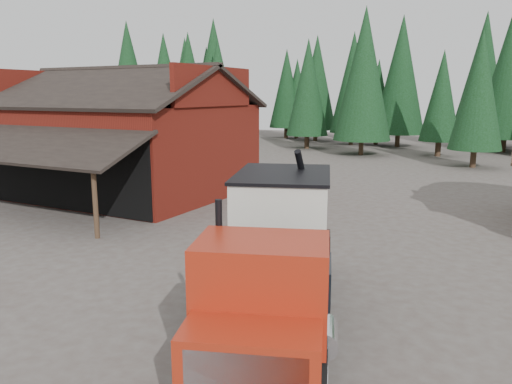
% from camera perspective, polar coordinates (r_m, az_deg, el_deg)
% --- Properties ---
extents(ground, '(120.00, 120.00, 0.00)m').
position_cam_1_polar(ground, '(15.82, -8.49, -9.79)').
color(ground, '#4A3F3A').
rests_on(ground, ground).
extents(red_barn, '(12.80, 13.63, 7.18)m').
position_cam_1_polar(red_barn, '(29.58, -14.72, 5.09)').
color(red_barn, '#5F170F').
rests_on(red_barn, ground).
extents(conifer_backdrop, '(76.00, 16.00, 16.00)m').
position_cam_1_polar(conifer_backdrop, '(54.90, 18.20, 4.70)').
color(conifer_backdrop, black).
rests_on(conifer_backdrop, ground).
extents(near_pine_a, '(4.40, 4.40, 11.40)m').
position_cam_1_polar(near_pine_a, '(50.40, -10.38, 11.83)').
color(near_pine_a, '#382619').
rests_on(near_pine_a, ground).
extents(near_pine_b, '(3.96, 3.96, 10.40)m').
position_cam_1_polar(near_pine_b, '(41.99, 24.13, 10.55)').
color(near_pine_b, '#382619').
rests_on(near_pine_b, ground).
extents(near_pine_d, '(5.28, 5.28, 13.40)m').
position_cam_1_polar(near_pine_d, '(47.68, 12.24, 13.02)').
color(near_pine_d, '#382619').
rests_on(near_pine_d, ground).
extents(feed_truck, '(5.36, 9.52, 4.17)m').
position_cam_1_polar(feed_truck, '(11.91, 2.40, -6.81)').
color(feed_truck, black).
rests_on(feed_truck, ground).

